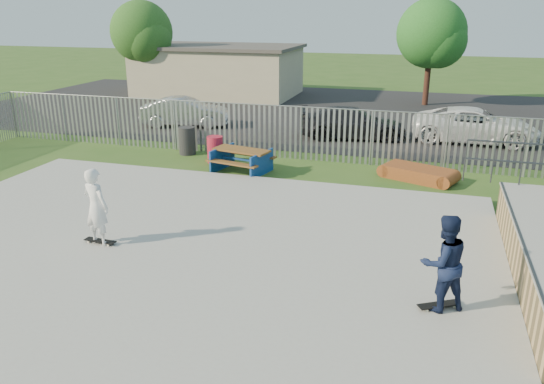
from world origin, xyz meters
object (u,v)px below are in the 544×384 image
(tree_left, at_px, (142,32))
(car_silver, at_px, (185,112))
(skater_white, at_px, (96,207))
(funbox, at_px, (418,174))
(car_dark, at_px, (352,123))
(picnic_table, at_px, (242,160))
(tree_mid, at_px, (431,34))
(trash_bin_grey, at_px, (187,141))
(skater_navy, at_px, (444,263))
(car_white, at_px, (475,125))
(trash_bin_red, at_px, (215,149))

(tree_left, bearing_deg, car_silver, -50.11)
(skater_white, bearing_deg, funbox, -118.81)
(car_silver, bearing_deg, car_dark, -106.21)
(picnic_table, relative_size, funbox, 0.95)
(car_dark, relative_size, tree_mid, 0.76)
(tree_left, distance_m, tree_mid, 17.58)
(trash_bin_grey, distance_m, skater_navy, 13.26)
(skater_navy, bearing_deg, skater_white, -35.34)
(car_white, bearing_deg, picnic_table, 131.98)
(picnic_table, height_order, car_white, car_white)
(car_white, distance_m, tree_left, 21.24)
(funbox, xyz_separation_m, car_white, (2.08, 6.10, 0.53))
(car_silver, height_order, skater_white, skater_white)
(trash_bin_red, relative_size, skater_white, 0.53)
(car_silver, bearing_deg, trash_bin_grey, -168.51)
(tree_mid, bearing_deg, car_dark, -106.30)
(funbox, relative_size, tree_left, 0.39)
(car_white, bearing_deg, trash_bin_grey, 116.95)
(skater_white, bearing_deg, trash_bin_grey, -64.91)
(car_silver, xyz_separation_m, car_white, (13.20, 0.57, 0.03))
(tree_mid, bearing_deg, tree_left, -173.98)
(car_white, height_order, tree_mid, tree_mid)
(picnic_table, xyz_separation_m, car_white, (8.03, 6.95, 0.32))
(car_silver, xyz_separation_m, tree_left, (-6.50, 7.78, 3.30))
(trash_bin_red, height_order, tree_left, tree_left)
(tree_mid, height_order, skater_white, tree_mid)
(picnic_table, height_order, tree_mid, tree_mid)
(car_dark, bearing_deg, car_white, -92.31)
(trash_bin_grey, xyz_separation_m, car_dark, (5.79, 4.49, 0.15))
(trash_bin_grey, bearing_deg, tree_left, 125.24)
(tree_left, height_order, skater_white, tree_left)
(trash_bin_grey, relative_size, tree_mid, 0.18)
(car_white, bearing_deg, trash_bin_red, 123.96)
(trash_bin_grey, bearing_deg, car_white, 25.85)
(trash_bin_grey, height_order, car_dark, car_dark)
(trash_bin_grey, xyz_separation_m, car_white, (10.89, 5.28, 0.20))
(trash_bin_red, relative_size, car_dark, 0.21)
(car_silver, bearing_deg, skater_navy, -154.59)
(car_white, relative_size, skater_navy, 2.80)
(funbox, bearing_deg, tree_mid, 112.23)
(car_dark, bearing_deg, picnic_table, 143.59)
(car_dark, bearing_deg, tree_mid, -27.33)
(trash_bin_grey, height_order, skater_white, skater_white)
(trash_bin_red, bearing_deg, tree_left, 127.87)
(picnic_table, relative_size, tree_mid, 0.37)
(trash_bin_grey, bearing_deg, funbox, -5.37)
(tree_mid, relative_size, skater_white, 3.27)
(car_dark, bearing_deg, tree_left, 50.29)
(picnic_table, xyz_separation_m, tree_mid, (5.80, 16.00, 3.66))
(car_white, xyz_separation_m, skater_navy, (-1.42, -14.55, 0.33))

